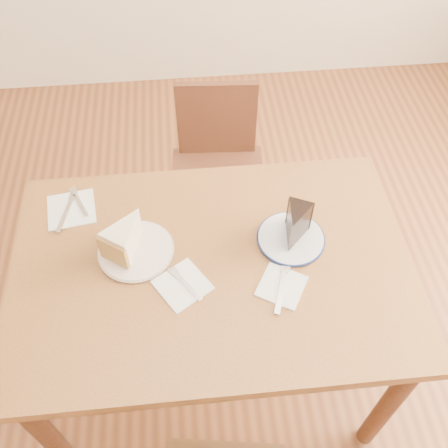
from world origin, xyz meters
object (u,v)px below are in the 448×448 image
table (213,281)px  plate_navy (291,239)px  chocolate_cake (295,227)px  chair_far (218,170)px  plate_cream (136,251)px  carrot_cake (128,236)px

table → plate_navy: (0.25, 0.06, 0.10)m
table → chocolate_cake: 0.31m
chair_far → plate_cream: size_ratio=3.64×
chair_far → plate_cream: 0.76m
table → chocolate_cake: (0.25, 0.06, 0.17)m
table → plate_cream: plate_cream is taller
plate_navy → plate_cream: bearing=179.9°
chair_far → plate_cream: bearing=67.9°
plate_cream → chair_far: bearing=64.1°
table → chair_far: chair_far is taller
plate_cream → table: bearing=-16.0°
chair_far → chocolate_cake: (0.18, -0.63, 0.37)m
plate_cream → carrot_cake: size_ratio=1.62×
plate_navy → chair_far: bearing=105.5°
table → carrot_cake: carrot_cake is taller
carrot_cake → table: bearing=15.3°
table → carrot_cake: (-0.24, 0.09, 0.15)m
chair_far → chocolate_cake: chocolate_cake is taller
table → chocolate_cake: bearing=13.2°
chair_far → carrot_cake: carrot_cake is taller
table → chair_far: (0.08, 0.69, -0.21)m
plate_cream → plate_navy: size_ratio=1.09×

